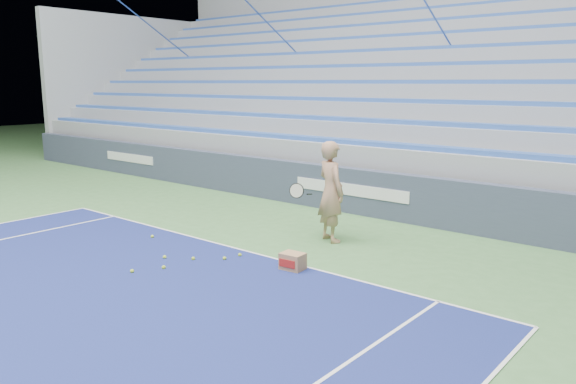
% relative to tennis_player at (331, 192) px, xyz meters
% --- Properties ---
extents(sponsor_barrier, '(30.00, 0.32, 1.10)m').
position_rel_tennis_player_xyz_m(sponsor_barrier, '(-1.01, 2.37, -0.46)').
color(sponsor_barrier, '#374055').
rests_on(sponsor_barrier, ground).
extents(bleachers, '(31.00, 9.15, 7.30)m').
position_rel_tennis_player_xyz_m(bleachers, '(-1.02, 8.09, 1.35)').
color(bleachers, '#919499').
rests_on(bleachers, ground).
extents(tennis_player, '(1.04, 0.99, 2.02)m').
position_rel_tennis_player_xyz_m(tennis_player, '(0.00, 0.00, 0.00)').
color(tennis_player, tan).
rests_on(tennis_player, ground).
extents(ball_box, '(0.42, 0.34, 0.30)m').
position_rel_tennis_player_xyz_m(ball_box, '(0.56, -1.88, -0.86)').
color(ball_box, '#A1754E').
rests_on(ball_box, ground).
extents(tennis_ball_0, '(0.07, 0.07, 0.07)m').
position_rel_tennis_player_xyz_m(tennis_ball_0, '(-1.60, -2.90, -0.98)').
color(tennis_ball_0, '#B7DB2C').
rests_on(tennis_ball_0, ground).
extents(tennis_ball_1, '(0.07, 0.07, 0.07)m').
position_rel_tennis_player_xyz_m(tennis_ball_1, '(-0.71, -2.26, -0.98)').
color(tennis_ball_1, '#B7DB2C').
rests_on(tennis_ball_1, ground).
extents(tennis_ball_2, '(0.07, 0.07, 0.07)m').
position_rel_tennis_player_xyz_m(tennis_ball_2, '(-1.40, -3.73, -0.98)').
color(tennis_ball_2, '#B7DB2C').
rests_on(tennis_ball_2, ground).
extents(tennis_ball_3, '(0.07, 0.07, 0.07)m').
position_rel_tennis_player_xyz_m(tennis_ball_3, '(-1.15, -3.27, -0.98)').
color(tennis_ball_3, '#B7DB2C').
rests_on(tennis_ball_3, ground).
extents(tennis_ball_4, '(0.07, 0.07, 0.07)m').
position_rel_tennis_player_xyz_m(tennis_ball_4, '(-2.91, -2.19, -0.98)').
color(tennis_ball_4, '#B7DB2C').
rests_on(tennis_ball_4, ground).
extents(tennis_ball_5, '(0.07, 0.07, 0.07)m').
position_rel_tennis_player_xyz_m(tennis_ball_5, '(-0.65, -1.93, -0.98)').
color(tennis_ball_5, '#B7DB2C').
rests_on(tennis_ball_5, ground).
extents(tennis_ball_6, '(0.07, 0.07, 0.07)m').
position_rel_tennis_player_xyz_m(tennis_ball_6, '(-1.14, -2.62, -0.98)').
color(tennis_ball_6, '#B7DB2C').
rests_on(tennis_ball_6, ground).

